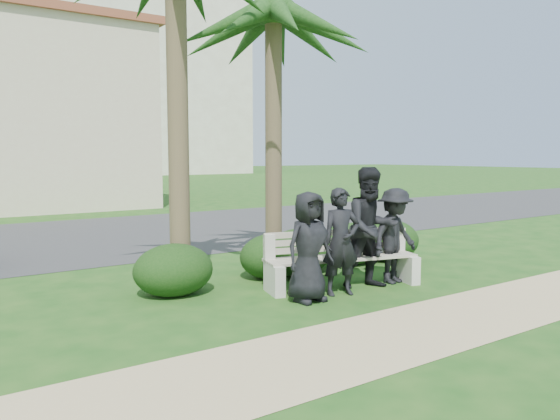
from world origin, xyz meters
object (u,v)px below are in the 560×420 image
at_px(park_bench, 342,263).
at_px(man_a, 309,247).
at_px(man_c, 371,228).
at_px(palm_right, 273,14).
at_px(man_d, 395,236).
at_px(man_b, 341,242).

relative_size(park_bench, man_a, 1.66).
xyz_separation_m(man_c, palm_right, (-0.13, 2.54, 3.74)).
relative_size(man_c, man_d, 1.22).
bearing_deg(man_b, man_d, 20.19).
bearing_deg(palm_right, man_c, -87.07).
relative_size(park_bench, man_c, 1.37).
distance_m(man_b, man_c, 0.68).
relative_size(man_b, man_c, 0.84).
xyz_separation_m(man_b, palm_right, (0.54, 2.59, 3.89)).
bearing_deg(park_bench, man_a, -143.60).
bearing_deg(man_c, man_a, -163.41).
bearing_deg(man_c, man_b, -162.13).
bearing_deg(man_a, man_b, -0.57).
bearing_deg(man_a, man_d, 0.63).
bearing_deg(palm_right, man_b, -101.67).
relative_size(park_bench, man_b, 1.63).
height_order(park_bench, man_d, man_d).
distance_m(man_c, man_d, 0.58).
height_order(park_bench, man_a, man_a).
xyz_separation_m(man_c, man_d, (0.55, 0.03, -0.17)).
bearing_deg(man_d, man_a, 175.14).
bearing_deg(palm_right, man_a, -113.89).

